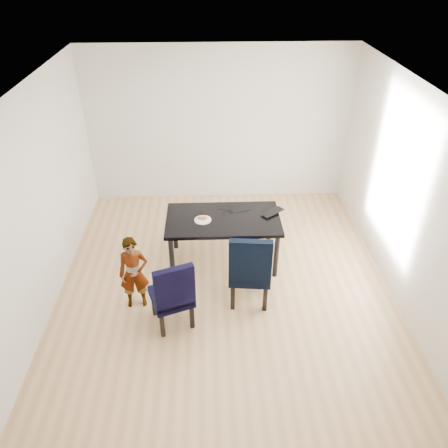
{
  "coord_description": "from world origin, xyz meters",
  "views": [
    {
      "loc": [
        -0.19,
        -4.65,
        4.02
      ],
      "look_at": [
        0.0,
        0.2,
        0.85
      ],
      "focal_mm": 35.0,
      "sensor_mm": 36.0,
      "label": 1
    }
  ],
  "objects_px": {
    "plate": "(203,220)",
    "laptop": "(270,211)",
    "child": "(134,273)",
    "chair_right": "(250,266)",
    "dining_table": "(223,240)",
    "chair_left": "(171,291)"
  },
  "relations": [
    {
      "from": "dining_table",
      "to": "plate",
      "type": "bearing_deg",
      "value": -171.87
    },
    {
      "from": "laptop",
      "to": "chair_left",
      "type": "bearing_deg",
      "value": 8.08
    },
    {
      "from": "dining_table",
      "to": "child",
      "type": "bearing_deg",
      "value": -143.13
    },
    {
      "from": "plate",
      "to": "laptop",
      "type": "xyz_separation_m",
      "value": [
        0.97,
        0.19,
        0.01
      ]
    },
    {
      "from": "child",
      "to": "plate",
      "type": "relative_size",
      "value": 4.34
    },
    {
      "from": "chair_right",
      "to": "child",
      "type": "relative_size",
      "value": 1.06
    },
    {
      "from": "dining_table",
      "to": "laptop",
      "type": "distance_m",
      "value": 0.8
    },
    {
      "from": "chair_left",
      "to": "chair_right",
      "type": "distance_m",
      "value": 1.06
    },
    {
      "from": "child",
      "to": "chair_left",
      "type": "bearing_deg",
      "value": -41.88
    },
    {
      "from": "laptop",
      "to": "child",
      "type": "bearing_deg",
      "value": -7.77
    },
    {
      "from": "child",
      "to": "laptop",
      "type": "bearing_deg",
      "value": 21.31
    },
    {
      "from": "chair_right",
      "to": "laptop",
      "type": "xyz_separation_m",
      "value": [
        0.37,
        0.96,
        0.22
      ]
    },
    {
      "from": "dining_table",
      "to": "child",
      "type": "distance_m",
      "value": 1.45
    },
    {
      "from": "chair_right",
      "to": "laptop",
      "type": "height_order",
      "value": "chair_right"
    },
    {
      "from": "dining_table",
      "to": "laptop",
      "type": "height_order",
      "value": "laptop"
    },
    {
      "from": "dining_table",
      "to": "chair_left",
      "type": "relative_size",
      "value": 1.63
    },
    {
      "from": "child",
      "to": "laptop",
      "type": "distance_m",
      "value": 2.11
    },
    {
      "from": "chair_left",
      "to": "child",
      "type": "xyz_separation_m",
      "value": [
        -0.48,
        0.33,
        0.02
      ]
    },
    {
      "from": "plate",
      "to": "child",
      "type": "bearing_deg",
      "value": -136.5
    },
    {
      "from": "chair_right",
      "to": "plate",
      "type": "distance_m",
      "value": 1.0
    },
    {
      "from": "chair_left",
      "to": "laptop",
      "type": "distance_m",
      "value": 1.93
    },
    {
      "from": "dining_table",
      "to": "chair_left",
      "type": "xyz_separation_m",
      "value": [
        -0.67,
        -1.2,
        0.11
      ]
    }
  ]
}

